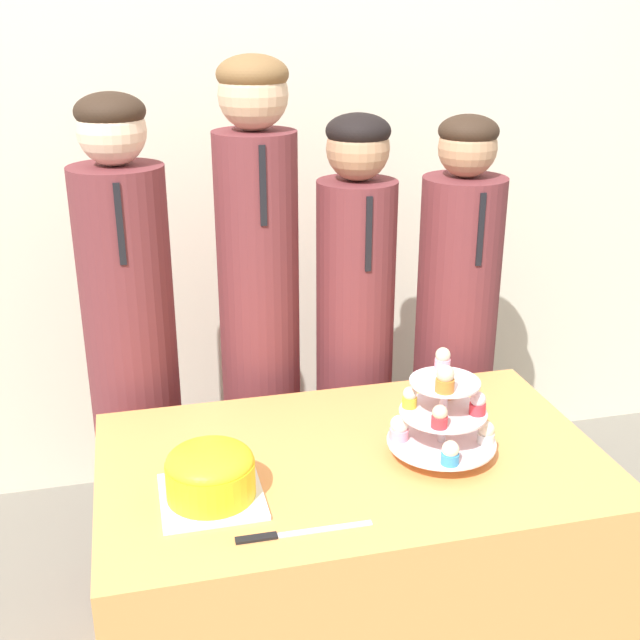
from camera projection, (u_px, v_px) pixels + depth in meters
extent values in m
cube|color=beige|center=(261.00, 126.00, 2.84)|extent=(9.00, 0.06, 2.70)
cube|color=#EF9951|center=(350.00, 573.00, 2.11)|extent=(1.24, 0.75, 0.71)
cube|color=white|center=(212.00, 496.00, 1.81)|extent=(0.23, 0.23, 0.01)
cylinder|color=yellow|center=(211.00, 479.00, 1.79)|extent=(0.20, 0.20, 0.08)
ellipsoid|color=yellow|center=(210.00, 461.00, 1.77)|extent=(0.20, 0.20, 0.07)
cube|color=silver|center=(325.00, 529.00, 1.70)|extent=(0.21, 0.02, 0.00)
cube|color=black|center=(256.00, 539.00, 1.67)|extent=(0.09, 0.02, 0.01)
cylinder|color=silver|center=(443.00, 419.00, 1.94)|extent=(0.02, 0.02, 0.20)
cylinder|color=silver|center=(441.00, 442.00, 1.97)|extent=(0.27, 0.27, 0.01)
cylinder|color=silver|center=(443.00, 412.00, 1.94)|extent=(0.21, 0.21, 0.01)
cylinder|color=silver|center=(445.00, 382.00, 1.91)|extent=(0.17, 0.17, 0.01)
cylinder|color=#3893DB|center=(450.00, 459.00, 1.86)|extent=(0.04, 0.04, 0.03)
sphere|color=#F4E5C6|center=(451.00, 449.00, 1.85)|extent=(0.04, 0.04, 0.04)
cylinder|color=white|center=(486.00, 438.00, 1.95)|extent=(0.04, 0.04, 0.03)
sphere|color=#F4E5C6|center=(486.00, 429.00, 1.94)|extent=(0.04, 0.04, 0.04)
cylinder|color=#3893DB|center=(440.00, 415.00, 2.06)|extent=(0.04, 0.04, 0.03)
sphere|color=#F4E5C6|center=(441.00, 407.00, 2.05)|extent=(0.04, 0.04, 0.04)
cylinder|color=pink|center=(399.00, 434.00, 1.97)|extent=(0.05, 0.05, 0.03)
sphere|color=white|center=(399.00, 424.00, 1.96)|extent=(0.05, 0.05, 0.05)
cylinder|color=#E5333D|center=(477.00, 409.00, 1.92)|extent=(0.04, 0.04, 0.03)
sphere|color=silver|center=(478.00, 399.00, 1.91)|extent=(0.04, 0.04, 0.04)
cylinder|color=orange|center=(448.00, 392.00, 2.00)|extent=(0.04, 0.04, 0.03)
sphere|color=#F4E5C6|center=(448.00, 382.00, 1.99)|extent=(0.04, 0.04, 0.04)
cylinder|color=yellow|center=(409.00, 402.00, 1.95)|extent=(0.04, 0.04, 0.03)
sphere|color=#F4E5C6|center=(410.00, 394.00, 1.94)|extent=(0.03, 0.03, 0.03)
cylinder|color=#E5333D|center=(439.00, 422.00, 1.86)|extent=(0.04, 0.04, 0.03)
sphere|color=beige|center=(440.00, 412.00, 1.85)|extent=(0.04, 0.04, 0.04)
cylinder|color=orange|center=(445.00, 385.00, 1.85)|extent=(0.04, 0.04, 0.03)
sphere|color=beige|center=(445.00, 374.00, 1.84)|extent=(0.04, 0.04, 0.04)
cylinder|color=pink|center=(442.00, 365.00, 1.96)|extent=(0.04, 0.04, 0.03)
sphere|color=beige|center=(443.00, 355.00, 1.95)|extent=(0.04, 0.04, 0.04)
cylinder|color=brown|center=(136.00, 388.00, 2.41)|extent=(0.27, 0.27, 1.34)
sphere|color=beige|center=(112.00, 131.00, 2.14)|extent=(0.19, 0.19, 0.19)
ellipsoid|color=#332319|center=(110.00, 111.00, 2.12)|extent=(0.19, 0.19, 0.10)
cube|color=black|center=(120.00, 225.00, 2.10)|extent=(0.02, 0.01, 0.22)
cylinder|color=brown|center=(261.00, 364.00, 2.48)|extent=(0.24, 0.24, 1.42)
sphere|color=#D6AD89|center=(253.00, 94.00, 2.19)|extent=(0.20, 0.20, 0.20)
ellipsoid|color=brown|center=(252.00, 74.00, 2.17)|extent=(0.20, 0.20, 0.11)
cube|color=black|center=(263.00, 186.00, 2.16)|extent=(0.02, 0.01, 0.22)
cylinder|color=brown|center=(354.00, 376.00, 2.58)|extent=(0.24, 0.24, 1.27)
sphere|color=tan|center=(358.00, 149.00, 2.32)|extent=(0.19, 0.19, 0.19)
ellipsoid|color=black|center=(358.00, 131.00, 2.30)|extent=(0.19, 0.19, 0.10)
cube|color=black|center=(369.00, 234.00, 2.28)|extent=(0.02, 0.01, 0.22)
cylinder|color=brown|center=(453.00, 366.00, 2.66)|extent=(0.26, 0.26, 1.26)
sphere|color=tan|center=(468.00, 148.00, 2.40)|extent=(0.18, 0.18, 0.18)
ellipsoid|color=#332319|center=(469.00, 131.00, 2.38)|extent=(0.18, 0.18, 0.10)
cube|color=black|center=(481.00, 230.00, 2.35)|extent=(0.02, 0.01, 0.22)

